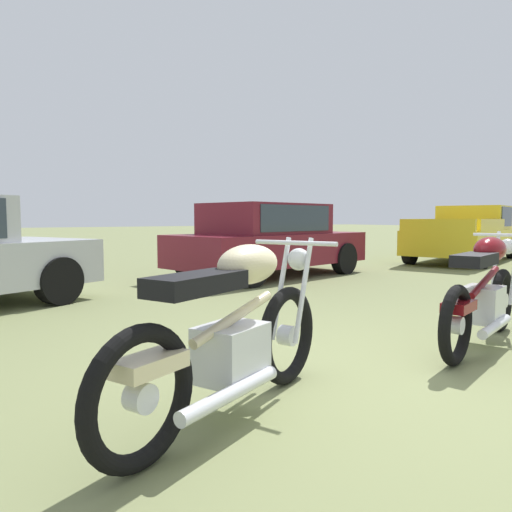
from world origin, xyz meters
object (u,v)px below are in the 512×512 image
object	(u,v)px
motorcycle_maroon	(484,292)
car_burgundy	(268,236)
pickup_truck_yellow	(468,233)
motorcycle_cream	(232,333)

from	to	relation	value
motorcycle_maroon	car_burgundy	xyz separation A→B (m)	(1.38, 5.24, 0.31)
car_burgundy	pickup_truck_yellow	distance (m)	6.55
car_burgundy	pickup_truck_yellow	bearing A→B (deg)	-12.44
motorcycle_cream	car_burgundy	world-z (taller)	car_burgundy
motorcycle_maroon	car_burgundy	world-z (taller)	car_burgundy
motorcycle_cream	car_burgundy	bearing A→B (deg)	29.72
motorcycle_cream	pickup_truck_yellow	size ratio (longest dim) A/B	0.37
car_burgundy	pickup_truck_yellow	xyz separation A→B (m)	(6.55, -0.15, -0.05)
motorcycle_maroon	pickup_truck_yellow	distance (m)	9.43
motorcycle_cream	car_burgundy	xyz separation A→B (m)	(4.06, 5.29, 0.30)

